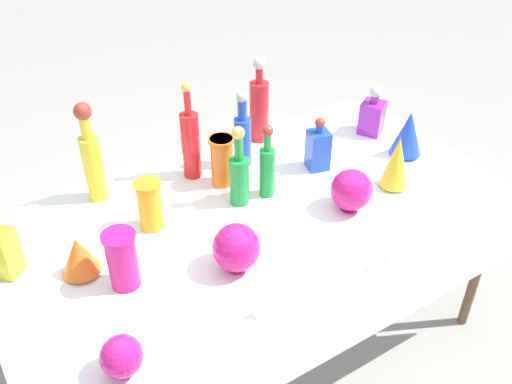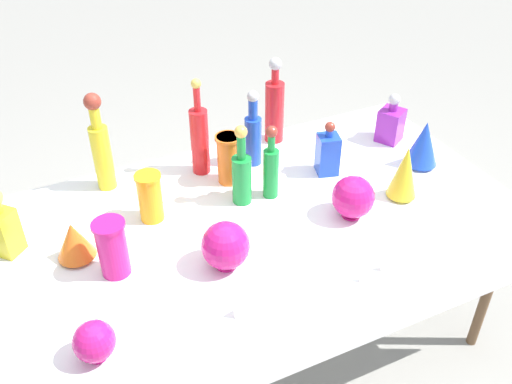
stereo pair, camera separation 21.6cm
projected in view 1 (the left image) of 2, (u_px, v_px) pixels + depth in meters
name	position (u px, v px, depth m)	size (l,w,h in m)	color
ground_plane	(256.00, 340.00, 2.67)	(40.00, 40.00, 0.00)	gray
display_table	(260.00, 227.00, 2.23)	(2.01, 1.08, 0.76)	white
tall_bottle_0	(243.00, 135.00, 2.42)	(0.07, 0.07, 0.34)	blue
tall_bottle_1	(267.00, 167.00, 2.24)	(0.06, 0.06, 0.32)	#198C38
tall_bottle_2	(259.00, 107.00, 2.58)	(0.09, 0.09, 0.40)	red
tall_bottle_3	(239.00, 175.00, 2.20)	(0.08, 0.08, 0.34)	#198C38
tall_bottle_4	(191.00, 142.00, 2.33)	(0.08, 0.08, 0.43)	red
tall_bottle_5	(92.00, 158.00, 2.19)	(0.08, 0.08, 0.42)	yellow
square_decanter_0	(372.00, 115.00, 2.67)	(0.14, 0.14, 0.23)	purple
square_decanter_1	(318.00, 148.00, 2.42)	(0.11, 0.11, 0.24)	blue
square_decanter_2	(1.00, 246.00, 1.88)	(0.12, 0.12, 0.27)	yellow
slender_vase_0	(150.00, 204.00, 2.09)	(0.10, 0.10, 0.20)	orange
slender_vase_1	(222.00, 160.00, 2.32)	(0.11, 0.11, 0.22)	orange
slender_vase_2	(122.00, 258.00, 1.84)	(0.11, 0.11, 0.21)	#C61972
fluted_vase_0	(397.00, 162.00, 2.29)	(0.12, 0.12, 0.23)	yellow
fluted_vase_1	(408.00, 133.00, 2.50)	(0.14, 0.14, 0.21)	blue
fluted_vase_2	(79.00, 255.00, 1.90)	(0.13, 0.13, 0.15)	orange
round_bowl_0	(122.00, 356.00, 1.58)	(0.12, 0.12, 0.13)	#C61972
round_bowl_1	(351.00, 190.00, 2.19)	(0.16, 0.16, 0.17)	#C61972
round_bowl_2	(236.00, 248.00, 1.92)	(0.17, 0.17, 0.18)	#C61972
price_tag_left	(262.00, 308.00, 1.79)	(0.06, 0.01, 0.04)	white
price_tag_center	(395.00, 253.00, 2.00)	(0.06, 0.01, 0.04)	white
price_tag_right	(376.00, 267.00, 1.95)	(0.05, 0.01, 0.03)	white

